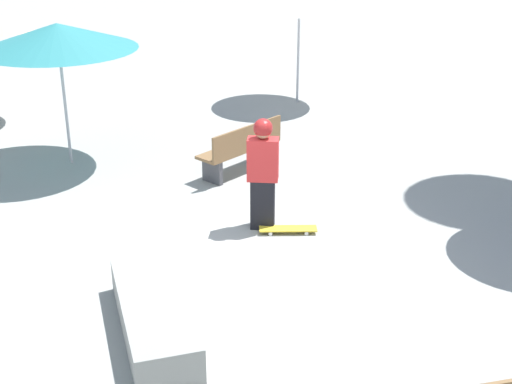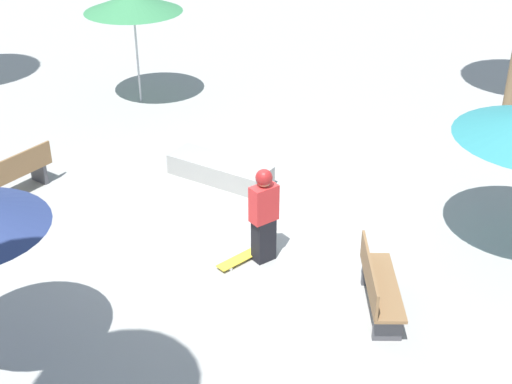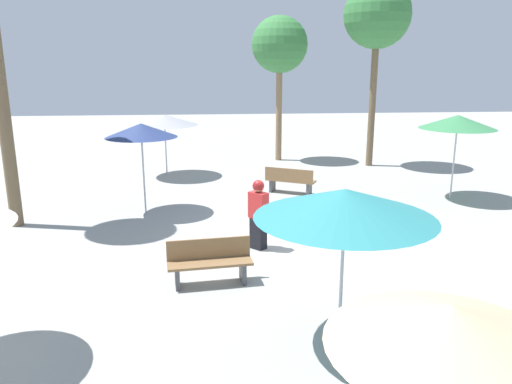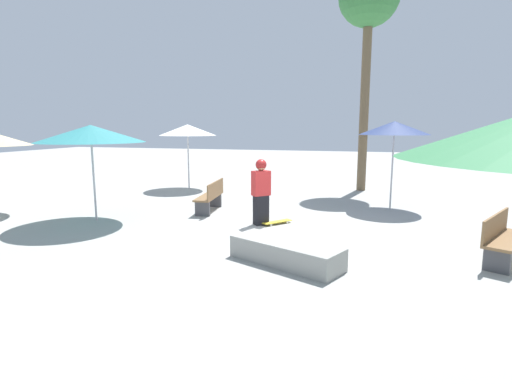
# 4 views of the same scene
# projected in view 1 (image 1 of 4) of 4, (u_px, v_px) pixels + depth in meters

# --- Properties ---
(ground_plane) EXTENTS (60.00, 60.00, 0.00)m
(ground_plane) POSITION_uv_depth(u_px,v_px,m) (246.00, 264.00, 9.08)
(ground_plane) COLOR #9E9E99
(skater_main) EXTENTS (0.47, 0.46, 1.59)m
(skater_main) POSITION_uv_depth(u_px,v_px,m) (263.00, 170.00, 9.72)
(skater_main) COLOR black
(skater_main) RESTS_ON ground_plane
(skateboard) EXTENTS (0.67, 0.74, 0.07)m
(skateboard) POSITION_uv_depth(u_px,v_px,m) (288.00, 229.00, 9.87)
(skateboard) COLOR gold
(skateboard) RESTS_ON ground_plane
(concrete_ledge) EXTENTS (2.13, 1.47, 0.39)m
(concrete_ledge) POSITION_uv_depth(u_px,v_px,m) (154.00, 316.00, 7.64)
(concrete_ledge) COLOR gray
(concrete_ledge) RESTS_ON ground_plane
(bench_near) EXTENTS (0.62, 1.64, 0.85)m
(bench_near) POSITION_uv_depth(u_px,v_px,m) (242.00, 149.00, 11.76)
(bench_near) COLOR #47474C
(bench_near) RESTS_ON ground_plane
(shade_umbrella_teal) EXTENTS (2.58, 2.58, 2.40)m
(shade_umbrella_teal) POSITION_uv_depth(u_px,v_px,m) (58.00, 36.00, 11.48)
(shade_umbrella_teal) COLOR #B7B7BC
(shade_umbrella_teal) RESTS_ON ground_plane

